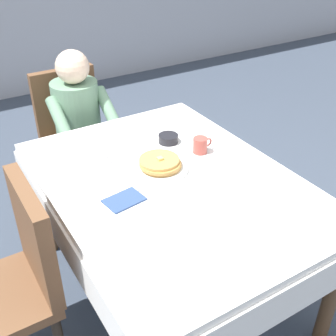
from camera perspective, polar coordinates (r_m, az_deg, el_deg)
The scene contains 14 objects.
ground_plane at distance 2.51m, azimuth 0.36°, elevation -15.84°, with size 14.00×14.00×0.00m, color #3D4756.
dining_table_main at distance 2.07m, azimuth 0.42°, elevation -3.68°, with size 1.12×1.52×0.74m.
chair_diner at distance 3.03m, azimuth -12.65°, elevation 5.17°, with size 0.44×0.45×0.93m.
diner_person at distance 2.83m, azimuth -11.86°, elevation 6.48°, with size 0.40×0.43×1.12m.
chair_left_side at distance 1.95m, azimuth -19.72°, elevation -13.31°, with size 0.45×0.44×0.93m.
plate_breakfast at distance 2.09m, azimuth -1.02°, elevation -0.05°, with size 0.28×0.28×0.02m, color white.
breakfast_stack at distance 2.08m, azimuth -1.11°, elevation 0.67°, with size 0.22×0.21×0.06m.
cup_coffee at distance 2.23m, azimuth 4.42°, elevation 3.10°, with size 0.11×0.08×0.08m.
bowl_butter at distance 2.33m, azimuth 0.04°, elevation 4.00°, with size 0.11×0.11×0.04m, color black.
syrup_pitcher at distance 2.15m, azimuth -8.56°, elevation 1.41°, with size 0.08×0.08×0.07m.
fork_left_of_plate at distance 2.01m, azimuth -5.40°, elevation -1.96°, with size 0.18×0.01×0.01m, color silver.
knife_right_of_plate at distance 2.17m, azimuth 3.57°, elevation 0.98°, with size 0.20×0.01×0.01m, color silver.
spoon_near_edge at distance 1.90m, azimuth 3.51°, elevation -3.97°, with size 0.15×0.01×0.01m, color silver.
napkin_folded at distance 1.89m, azimuth -5.95°, elevation -4.32°, with size 0.17×0.12×0.01m, color #334C7F.
Camera 1 is at (-0.89, -1.42, 1.86)m, focal length 45.08 mm.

